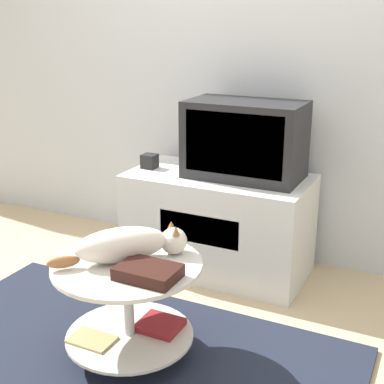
# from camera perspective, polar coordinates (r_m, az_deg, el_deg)

# --- Properties ---
(ground_plane) EXTENTS (12.00, 12.00, 0.00)m
(ground_plane) POSITION_cam_1_polar(r_m,az_deg,el_deg) (2.55, -7.43, -17.25)
(ground_plane) COLOR tan
(wall_back) EXTENTS (8.00, 0.05, 2.60)m
(wall_back) POSITION_cam_1_polar(r_m,az_deg,el_deg) (3.33, 5.35, 15.13)
(wall_back) COLOR silver
(wall_back) RESTS_ON ground_plane
(rug) EXTENTS (2.06, 1.14, 0.02)m
(rug) POSITION_cam_1_polar(r_m,az_deg,el_deg) (2.54, -7.44, -17.07)
(rug) COLOR #1E2333
(rug) RESTS_ON ground_plane
(tv_stand) EXTENTS (1.06, 0.56, 0.60)m
(tv_stand) POSITION_cam_1_polar(r_m,az_deg,el_deg) (3.21, 2.80, -3.32)
(tv_stand) COLOR silver
(tv_stand) RESTS_ON ground_plane
(tv) EXTENTS (0.65, 0.37, 0.44)m
(tv) POSITION_cam_1_polar(r_m,az_deg,el_deg) (3.03, 5.66, 5.56)
(tv) COLOR #232326
(tv) RESTS_ON tv_stand
(speaker) EXTENTS (0.08, 0.08, 0.08)m
(speaker) POSITION_cam_1_polar(r_m,az_deg,el_deg) (3.26, -4.55, 3.30)
(speaker) COLOR black
(speaker) RESTS_ON tv_stand
(coffee_table) EXTENTS (0.64, 0.64, 0.46)m
(coffee_table) POSITION_cam_1_polar(r_m,az_deg,el_deg) (2.39, -6.64, -11.35)
(coffee_table) COLOR #B2B2B7
(coffee_table) RESTS_ON rug
(dvd_box) EXTENTS (0.25, 0.17, 0.05)m
(dvd_box) POSITION_cam_1_polar(r_m,az_deg,el_deg) (2.16, -4.70, -8.52)
(dvd_box) COLOR black
(dvd_box) RESTS_ON coffee_table
(cat) EXTENTS (0.45, 0.46, 0.15)m
(cat) POSITION_cam_1_polar(r_m,az_deg,el_deg) (2.30, -6.79, -5.57)
(cat) COLOR silver
(cat) RESTS_ON coffee_table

